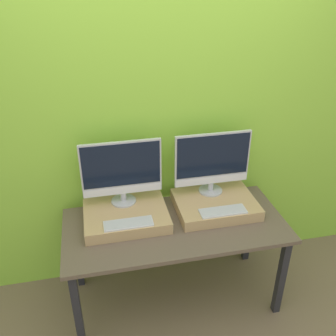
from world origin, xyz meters
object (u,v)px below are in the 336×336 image
at_px(monitor_left, 122,171).
at_px(keyboard_right, 223,211).
at_px(keyboard_left, 128,223).
at_px(monitor_right, 212,161).

distance_m(monitor_left, keyboard_right, 0.76).
relative_size(monitor_left, keyboard_left, 1.71).
height_order(monitor_left, keyboard_left, monitor_left).
height_order(monitor_left, keyboard_right, monitor_left).
bearing_deg(keyboard_left, monitor_left, 90.00).
height_order(keyboard_left, monitor_right, monitor_right).
bearing_deg(monitor_right, monitor_left, 180.00).
relative_size(keyboard_left, monitor_right, 0.58).
xyz_separation_m(monitor_left, keyboard_right, (0.66, -0.28, -0.25)).
xyz_separation_m(keyboard_left, keyboard_right, (0.66, 0.00, 0.00)).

